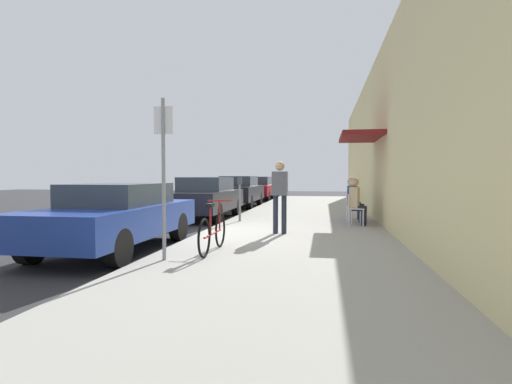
# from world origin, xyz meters

# --- Properties ---
(ground_plane) EXTENTS (60.00, 60.00, 0.00)m
(ground_plane) POSITION_xyz_m (0.00, 0.00, 0.00)
(ground_plane) COLOR #2D2D30
(sidewalk_slab) EXTENTS (4.50, 32.00, 0.12)m
(sidewalk_slab) POSITION_xyz_m (2.25, 2.00, 0.06)
(sidewalk_slab) COLOR #9E9B93
(sidewalk_slab) RESTS_ON ground_plane
(building_facade) EXTENTS (1.40, 32.00, 5.13)m
(building_facade) POSITION_xyz_m (4.64, 2.00, 2.56)
(building_facade) COLOR beige
(building_facade) RESTS_ON ground_plane
(parked_car_0) EXTENTS (1.80, 4.40, 1.32)m
(parked_car_0) POSITION_xyz_m (-1.10, -2.02, 0.70)
(parked_car_0) COLOR navy
(parked_car_0) RESTS_ON ground_plane
(parked_car_1) EXTENTS (1.80, 4.40, 1.43)m
(parked_car_1) POSITION_xyz_m (-1.10, 4.05, 0.74)
(parked_car_1) COLOR black
(parked_car_1) RESTS_ON ground_plane
(parked_car_2) EXTENTS (1.80, 4.40, 1.46)m
(parked_car_2) POSITION_xyz_m (-1.10, 9.58, 0.76)
(parked_car_2) COLOR black
(parked_car_2) RESTS_ON ground_plane
(parked_car_3) EXTENTS (1.80, 4.40, 1.43)m
(parked_car_3) POSITION_xyz_m (-1.10, 15.27, 0.73)
(parked_car_3) COLOR maroon
(parked_car_3) RESTS_ON ground_plane
(parked_car_4) EXTENTS (1.80, 4.40, 1.41)m
(parked_car_4) POSITION_xyz_m (-1.10, 20.69, 0.73)
(parked_car_4) COLOR navy
(parked_car_4) RESTS_ON ground_plane
(parking_meter) EXTENTS (0.12, 0.10, 1.32)m
(parking_meter) POSITION_xyz_m (0.45, 2.47, 0.89)
(parking_meter) COLOR slate
(parking_meter) RESTS_ON sidewalk_slab
(street_sign) EXTENTS (0.32, 0.06, 2.60)m
(street_sign) POSITION_xyz_m (0.40, -3.24, 1.64)
(street_sign) COLOR gray
(street_sign) RESTS_ON sidewalk_slab
(bicycle_0) EXTENTS (0.46, 1.71, 0.90)m
(bicycle_0) POSITION_xyz_m (1.00, -2.47, 0.48)
(bicycle_0) COLOR black
(bicycle_0) RESTS_ON sidewalk_slab
(cafe_chair_0) EXTENTS (0.54, 0.54, 0.87)m
(cafe_chair_0) POSITION_xyz_m (3.77, 2.00, 0.62)
(cafe_chair_0) COLOR silver
(cafe_chair_0) RESTS_ON sidewalk_slab
(seated_patron_0) EXTENTS (0.50, 0.45, 1.29)m
(seated_patron_0) POSITION_xyz_m (3.83, 1.98, 0.82)
(seated_patron_0) COLOR #232838
(seated_patron_0) RESTS_ON sidewalk_slab
(cafe_chair_1) EXTENTS (0.54, 0.54, 0.87)m
(cafe_chair_1) POSITION_xyz_m (3.77, 2.82, 0.62)
(cafe_chair_1) COLOR silver
(cafe_chair_1) RESTS_ON sidewalk_slab
(seated_patron_1) EXTENTS (0.50, 0.45, 1.29)m
(seated_patron_1) POSITION_xyz_m (3.83, 2.80, 0.82)
(seated_patron_1) COLOR #232838
(seated_patron_1) RESTS_ON sidewalk_slab
(cafe_chair_2) EXTENTS (0.46, 0.46, 0.87)m
(cafe_chair_2) POSITION_xyz_m (3.77, 3.61, 0.62)
(cafe_chair_2) COLOR silver
(cafe_chair_2) RESTS_ON sidewalk_slab
(seated_patron_2) EXTENTS (0.44, 0.37, 1.29)m
(seated_patron_2) POSITION_xyz_m (3.83, 3.60, 0.82)
(seated_patron_2) COLOR #232838
(seated_patron_2) RESTS_ON sidewalk_slab
(pedestrian_standing) EXTENTS (0.36, 0.22, 1.70)m
(pedestrian_standing) POSITION_xyz_m (1.92, 0.06, 1.12)
(pedestrian_standing) COLOR #232838
(pedestrian_standing) RESTS_ON sidewalk_slab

